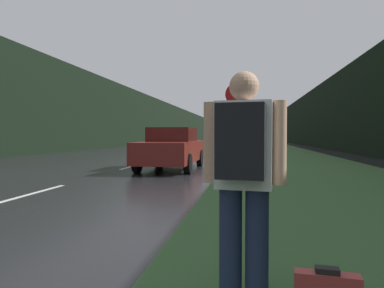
% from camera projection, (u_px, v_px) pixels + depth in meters
% --- Properties ---
extents(grass_verge, '(6.00, 240.00, 0.02)m').
position_uv_depth(grass_verge, '(265.00, 146.00, 39.70)').
color(grass_verge, '#33562D').
rests_on(grass_verge, ground_plane).
extents(lane_stripe_b, '(0.12, 3.00, 0.01)m').
position_uv_depth(lane_stripe_b, '(24.00, 196.00, 7.19)').
color(lane_stripe_b, silver).
rests_on(lane_stripe_b, ground_plane).
extents(lane_stripe_c, '(0.12, 3.00, 0.01)m').
position_uv_depth(lane_stripe_c, '(134.00, 166.00, 14.10)').
color(lane_stripe_c, silver).
rests_on(lane_stripe_c, ground_plane).
extents(lane_stripe_d, '(0.12, 3.00, 0.01)m').
position_uv_depth(lane_stripe_d, '(171.00, 156.00, 21.01)').
color(lane_stripe_d, silver).
rests_on(lane_stripe_d, ground_plane).
extents(treeline_far_side, '(2.00, 140.00, 6.70)m').
position_uv_depth(treeline_far_side, '(152.00, 121.00, 52.10)').
color(treeline_far_side, black).
rests_on(treeline_far_side, ground_plane).
extents(treeline_near_side, '(2.00, 140.00, 6.30)m').
position_uv_depth(treeline_near_side, '(305.00, 122.00, 48.53)').
color(treeline_near_side, black).
rests_on(treeline_near_side, ground_plane).
extents(stop_sign, '(0.74, 0.07, 2.97)m').
position_uv_depth(stop_sign, '(237.00, 117.00, 11.07)').
color(stop_sign, slate).
rests_on(stop_sign, ground_plane).
extents(hitchhiker_with_backpack, '(0.61, 0.45, 1.75)m').
position_uv_depth(hitchhiker_with_backpack, '(243.00, 173.00, 2.49)').
color(hitchhiker_with_backpack, '#1E2847').
rests_on(hitchhiker_with_backpack, ground_plane).
extents(car_passing_near, '(1.93, 4.61, 1.55)m').
position_uv_depth(car_passing_near, '(172.00, 148.00, 12.78)').
color(car_passing_near, maroon).
rests_on(car_passing_near, ground_plane).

